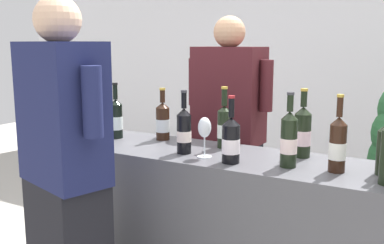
{
  "coord_description": "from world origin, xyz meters",
  "views": [
    {
      "loc": [
        1.06,
        -1.98,
        1.49
      ],
      "look_at": [
        -0.05,
        0.0,
        1.09
      ],
      "focal_mm": 41.57,
      "sensor_mm": 36.0,
      "label": 1
    }
  ],
  "objects": [
    {
      "name": "person_server",
      "position": [
        -0.11,
        0.58,
        0.81
      ],
      "size": [
        0.59,
        0.27,
        1.66
      ],
      "color": "black",
      "rests_on": "ground_plane"
    },
    {
      "name": "wine_bottle_5",
      "position": [
        0.49,
        0.14,
        1.06
      ],
      "size": [
        0.08,
        0.08,
        0.34
      ],
      "color": "black",
      "rests_on": "counter"
    },
    {
      "name": "wine_bottle_6",
      "position": [
        0.48,
        -0.06,
        1.07
      ],
      "size": [
        0.08,
        0.08,
        0.34
      ],
      "color": "black",
      "rests_on": "counter"
    },
    {
      "name": "wine_glass",
      "position": [
        0.07,
        -0.1,
        1.08
      ],
      "size": [
        0.07,
        0.07,
        0.2
      ],
      "color": "silver",
      "rests_on": "counter"
    },
    {
      "name": "wall_back",
      "position": [
        0.0,
        2.6,
        1.4
      ],
      "size": [
        8.0,
        0.1,
        2.8
      ],
      "primitive_type": "cube",
      "color": "white",
      "rests_on": "ground_plane"
    },
    {
      "name": "wine_bottle_7",
      "position": [
        -0.6,
        0.05,
        1.05
      ],
      "size": [
        0.08,
        0.08,
        0.33
      ],
      "color": "black",
      "rests_on": "counter"
    },
    {
      "name": "wine_bottle_0",
      "position": [
        0.23,
        -0.13,
        1.05
      ],
      "size": [
        0.09,
        0.09,
        0.32
      ],
      "color": "black",
      "rests_on": "counter"
    },
    {
      "name": "person_guest",
      "position": [
        -0.35,
        -0.61,
        0.82
      ],
      "size": [
        0.55,
        0.35,
        1.69
      ],
      "color": "black",
      "rests_on": "ground_plane"
    },
    {
      "name": "counter",
      "position": [
        0.0,
        0.0,
        0.47
      ],
      "size": [
        2.17,
        0.5,
        0.94
      ],
      "primitive_type": "cube",
      "color": "#4C4C51",
      "rests_on": "ground_plane"
    },
    {
      "name": "wine_bottle_9",
      "position": [
        -0.33,
        0.14,
        1.05
      ],
      "size": [
        0.08,
        0.08,
        0.3
      ],
      "color": "black",
      "rests_on": "counter"
    },
    {
      "name": "wine_bottle_1",
      "position": [
        0.07,
        0.14,
        1.06
      ],
      "size": [
        0.07,
        0.07,
        0.33
      ],
      "color": "black",
      "rests_on": "counter"
    },
    {
      "name": "wine_bottle_3",
      "position": [
        0.69,
        -0.04,
        1.06
      ],
      "size": [
        0.07,
        0.07,
        0.34
      ],
      "color": "black",
      "rests_on": "counter"
    },
    {
      "name": "wine_bottle_2",
      "position": [
        -0.06,
        -0.08,
        1.06
      ],
      "size": [
        0.07,
        0.07,
        0.32
      ],
      "color": "black",
      "rests_on": "counter"
    }
  ]
}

